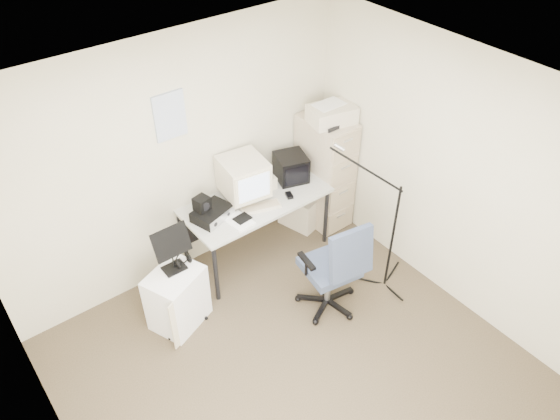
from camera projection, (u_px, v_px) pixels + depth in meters
floor at (297, 373)px, 4.76m from camera, size 3.60×3.60×0.01m
ceiling at (305, 120)px, 3.19m from camera, size 3.60×3.60×0.01m
wall_back at (178, 162)px, 5.08m from camera, size 3.60×0.02×2.50m
wall_left at (56, 408)px, 3.12m from camera, size 0.02×3.60×2.50m
wall_right at (457, 183)px, 4.83m from camera, size 0.02×3.60×2.50m
wall_calendar at (170, 116)px, 4.75m from camera, size 0.30×0.02×0.44m
filing_cabinet at (325, 172)px, 6.01m from camera, size 0.40×0.60×1.30m
printer at (332, 114)px, 5.52m from camera, size 0.52×0.41×0.18m
desk at (257, 227)px, 5.72m from camera, size 1.50×0.70×0.73m
crt_monitor at (243, 180)px, 5.37m from camera, size 0.47×0.49×0.46m
crt_tv at (291, 167)px, 5.70m from camera, size 0.39×0.40×0.28m
desk_speaker at (273, 183)px, 5.60m from camera, size 0.08×0.08×0.14m
keyboard at (261, 207)px, 5.38m from camera, size 0.42×0.25×0.02m
mouse at (289, 195)px, 5.52m from camera, size 0.09×0.12×0.03m
radio_receiver at (212, 213)px, 5.24m from camera, size 0.43×0.36×0.10m
radio_speaker at (202, 204)px, 5.16m from camera, size 0.16×0.15×0.14m
papers at (239, 221)px, 5.21m from camera, size 0.22×0.29×0.02m
pc_tower at (297, 212)px, 6.18m from camera, size 0.29×0.45×0.39m
office_chair at (330, 265)px, 5.05m from camera, size 0.70×0.70×1.05m
side_cart at (177, 298)px, 5.03m from camera, size 0.60×0.55×0.61m
music_stand at (171, 249)px, 4.75m from camera, size 0.35×0.22×0.49m
headphones at (183, 260)px, 4.91m from camera, size 0.20×0.20×0.03m
mic_stand at (395, 223)px, 5.09m from camera, size 0.03×0.03×1.60m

